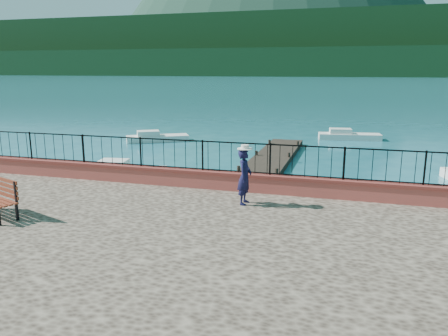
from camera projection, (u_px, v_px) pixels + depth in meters
The scene contains 11 objects.
ground at pixel (252, 283), 10.40m from camera, with size 2000.00×2000.00×0.00m, color #19596B.
parapet at pixel (279, 184), 13.53m from camera, with size 28.00×0.46×0.58m, color #A6443C.
railing at pixel (280, 160), 13.36m from camera, with size 27.00×0.05×0.95m, color black.
dock at pixel (265, 166), 22.14m from camera, with size 2.00×16.00×0.30m, color #2D231C.
far_forest at pixel (351, 62), 289.27m from camera, with size 900.00×60.00×18.00m, color black.
foothills at pixel (353, 46), 342.56m from camera, with size 900.00×120.00×44.00m, color black.
person at pixel (245, 177), 12.37m from camera, with size 0.58×0.38×1.60m, color black.
hat at pixel (245, 147), 12.18m from camera, with size 0.44×0.44×0.12m, color silver.
boat_0 at pixel (125, 168), 20.63m from camera, with size 3.71×1.30×0.80m, color white.
boat_3 at pixel (158, 136), 30.58m from camera, with size 4.27×1.30×0.80m, color silver.
boat_4 at pixel (350, 134), 31.43m from camera, with size 4.34×1.30×0.80m, color silver.
Camera 1 is at (2.01, -9.34, 4.99)m, focal length 35.00 mm.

